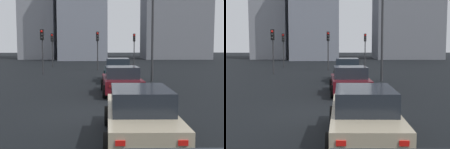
% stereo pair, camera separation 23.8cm
% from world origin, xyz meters
% --- Properties ---
extents(ground_plane, '(160.00, 160.00, 0.20)m').
position_xyz_m(ground_plane, '(0.00, 0.00, -0.10)').
color(ground_plane, black).
extents(car_teal_left_lead, '(4.33, 2.07, 1.64)m').
position_xyz_m(car_teal_left_lead, '(9.98, -1.84, 0.78)').
color(car_teal_left_lead, '#19606B').
rests_on(car_teal_left_lead, ground_plane).
extents(car_maroon_left_second, '(4.10, 2.19, 1.47)m').
position_xyz_m(car_maroon_left_second, '(4.55, -1.72, 0.71)').
color(car_maroon_left_second, '#510F16').
rests_on(car_maroon_left_second, ground_plane).
extents(car_beige_left_third, '(4.79, 2.06, 1.48)m').
position_xyz_m(car_beige_left_third, '(-3.22, -1.64, 0.72)').
color(car_beige_left_third, tan).
rests_on(car_beige_left_third, ground_plane).
extents(traffic_light_near_left, '(0.33, 0.30, 3.82)m').
position_xyz_m(traffic_light_near_left, '(24.11, -4.64, 2.75)').
color(traffic_light_near_left, '#2D2D30').
rests_on(traffic_light_near_left, ground_plane).
extents(traffic_light_near_right, '(0.32, 0.28, 3.83)m').
position_xyz_m(traffic_light_near_right, '(18.62, -0.39, 2.76)').
color(traffic_light_near_right, '#2D2D30').
rests_on(traffic_light_near_right, ground_plane).
extents(traffic_light_far_left, '(0.32, 0.28, 3.78)m').
position_xyz_m(traffic_light_far_left, '(22.77, 4.67, 2.73)').
color(traffic_light_far_left, '#2D2D30').
rests_on(traffic_light_far_left, ground_plane).
extents(traffic_light_far_right, '(0.33, 0.31, 3.87)m').
position_xyz_m(traffic_light_far_right, '(14.89, 4.32, 2.79)').
color(traffic_light_far_right, '#2D2D30').
rests_on(traffic_light_far_right, ground_plane).
extents(street_lamp_kerbside, '(0.56, 0.36, 6.69)m').
position_xyz_m(street_lamp_kerbside, '(9.78, -4.26, 3.98)').
color(street_lamp_kerbside, '#2D2D30').
rests_on(street_lamp_kerbside, ground_plane).
extents(building_facade_left, '(8.03, 11.27, 16.30)m').
position_xyz_m(building_facade_left, '(42.62, -14.00, 8.15)').
color(building_facade_left, slate).
rests_on(building_facade_left, ground_plane).
extents(building_facade_center, '(14.42, 7.68, 16.90)m').
position_xyz_m(building_facade_center, '(42.49, 2.00, 8.45)').
color(building_facade_center, gray).
rests_on(building_facade_center, ground_plane).
extents(building_facade_right, '(8.27, 6.02, 16.63)m').
position_xyz_m(building_facade_right, '(43.74, 10.00, 8.32)').
color(building_facade_right, gray).
rests_on(building_facade_right, ground_plane).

